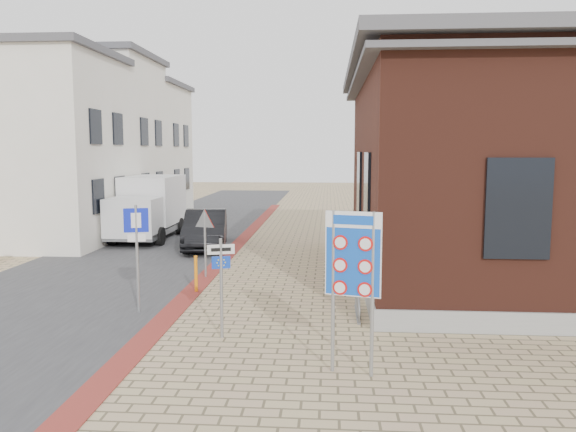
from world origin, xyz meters
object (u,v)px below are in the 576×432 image
(sedan, at_px, (206,229))
(box_truck, at_px, (149,207))
(bollard, at_px, (196,274))
(border_sign, at_px, (353,258))
(essen_sign, at_px, (221,273))
(parking_sign, at_px, (137,239))

(sedan, relative_size, box_truck, 0.87)
(bollard, bearing_deg, sedan, 100.31)
(border_sign, distance_m, essen_sign, 3.36)
(border_sign, bearing_deg, sedan, 128.00)
(box_truck, xyz_separation_m, bollard, (4.45, -9.47, -0.95))
(sedan, xyz_separation_m, parking_sign, (0.38, -9.49, 1.08))
(box_truck, xyz_separation_m, border_sign, (8.67, -15.10, 0.67))
(sedan, height_order, box_truck, box_truck)
(sedan, relative_size, parking_sign, 1.76)
(sedan, height_order, bollard, sedan)
(box_truck, relative_size, bollard, 5.16)
(border_sign, relative_size, bollard, 2.81)
(essen_sign, xyz_separation_m, bollard, (-1.48, 3.83, -0.89))
(border_sign, height_order, bollard, border_sign)
(box_truck, bearing_deg, sedan, -34.41)
(bollard, bearing_deg, parking_sign, -114.14)
(box_truck, distance_m, essen_sign, 14.57)
(box_truck, height_order, bollard, box_truck)
(sedan, xyz_separation_m, essen_sign, (2.82, -11.19, 0.64))
(box_truck, bearing_deg, parking_sign, -73.42)
(essen_sign, bearing_deg, sedan, 86.22)
(sedan, relative_size, border_sign, 1.61)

